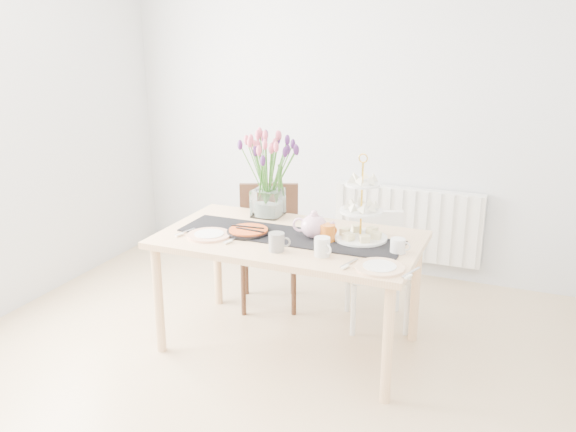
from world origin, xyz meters
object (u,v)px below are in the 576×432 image
at_px(mug_grey, 277,242).
at_px(plate_right, 379,267).
at_px(mug_orange, 328,233).
at_px(teapot, 314,226).
at_px(tart_tin, 248,232).
at_px(plate_left, 209,235).
at_px(cream_jug, 398,246).
at_px(mug_white, 322,247).
at_px(dining_table, 289,248).
at_px(cake_stand, 361,218).
at_px(radiator, 407,224).
at_px(chair_brown, 269,236).
at_px(tulip_vase, 268,162).
at_px(chair_white, 376,260).

xyz_separation_m(mug_grey, plate_right, (0.62, -0.04, -0.05)).
bearing_deg(mug_orange, teapot, 101.99).
distance_m(tart_tin, mug_grey, 0.35).
xyz_separation_m(teapot, plate_left, (-0.61, -0.21, -0.07)).
height_order(teapot, mug_grey, teapot).
xyz_separation_m(mug_grey, plate_left, (-0.49, 0.08, -0.05)).
bearing_deg(teapot, cream_jug, -11.05).
bearing_deg(mug_white, tart_tin, -165.62).
bearing_deg(plate_right, plate_left, 174.20).
bearing_deg(cream_jug, dining_table, 179.28).
relative_size(teapot, mug_white, 2.37).
bearing_deg(cake_stand, mug_white, -110.69).
relative_size(radiator, dining_table, 0.75).
bearing_deg(radiator, dining_table, -106.89).
relative_size(chair_brown, cream_jug, 10.16).
height_order(dining_table, mug_grey, mug_grey).
relative_size(teapot, tart_tin, 0.95).
bearing_deg(tulip_vase, plate_right, -33.97).
height_order(chair_brown, plate_left, chair_brown).
xyz_separation_m(radiator, plate_right, (0.20, -1.75, 0.31)).
relative_size(dining_table, mug_grey, 14.69).
bearing_deg(cream_jug, chair_white, 115.24).
xyz_separation_m(cream_jug, mug_white, (-0.39, -0.20, 0.01)).
relative_size(tart_tin, plate_left, 1.00).
bearing_deg(cake_stand, cream_jug, -27.10).
height_order(cream_jug, mug_grey, mug_grey).
bearing_deg(cream_jug, chair_brown, 151.97).
height_order(cake_stand, mug_orange, cake_stand).
bearing_deg(dining_table, tart_tin, -168.37).
height_order(mug_grey, mug_white, same).
distance_m(dining_table, mug_white, 0.40).
bearing_deg(teapot, tulip_vase, 139.25).
xyz_separation_m(chair_brown, cream_jug, (1.09, -0.62, 0.28)).
height_order(cake_stand, plate_left, cake_stand).
distance_m(cake_stand, mug_white, 0.37).
height_order(tulip_vase, tart_tin, tulip_vase).
relative_size(chair_brown, mug_orange, 8.08).
xyz_separation_m(tart_tin, mug_white, (0.55, -0.18, 0.04)).
relative_size(teapot, plate_right, 0.95).
distance_m(tart_tin, mug_orange, 0.51).
distance_m(dining_table, chair_white, 0.75).
xyz_separation_m(mug_orange, plate_right, (0.40, -0.30, -0.05)).
bearing_deg(cream_jug, plate_left, -170.71).
distance_m(dining_table, mug_orange, 0.28).
xyz_separation_m(cream_jug, tart_tin, (-0.94, -0.03, -0.03)).
distance_m(mug_orange, plate_right, 0.50).
height_order(chair_brown, mug_orange, chair_brown).
height_order(mug_orange, plate_left, mug_orange).
xyz_separation_m(radiator, dining_table, (-0.44, -1.45, 0.22)).
distance_m(tulip_vase, tart_tin, 0.54).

